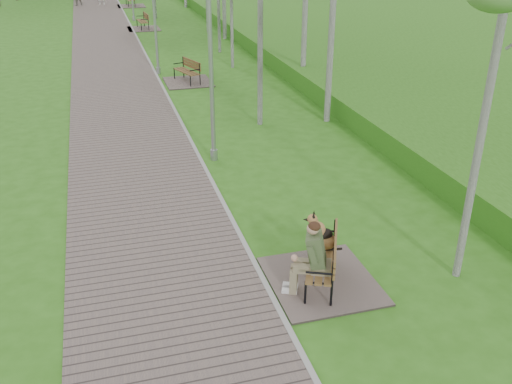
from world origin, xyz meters
TOP-DOWN VIEW (x-y plane):
  - ground at (0.00, 0.00)m, footprint 120.00×120.00m
  - walkway at (-1.75, 21.50)m, footprint 3.50×67.00m
  - kerb at (0.00, 21.50)m, footprint 0.10×67.00m
  - embankment at (12.00, 20.00)m, footprint 14.00×70.00m
  - bench_main at (0.93, -5.42)m, footprint 1.89×2.10m
  - bench_second at (1.07, 9.39)m, footprint 1.84×2.05m
  - bench_third at (0.63, 22.66)m, footprint 1.89×2.10m
  - bench_far at (0.76, 33.21)m, footprint 2.06×2.28m
  - lamp_post_near at (0.37, 0.94)m, footprint 0.20×0.20m
  - lamp_post_second at (0.13, 11.21)m, footprint 0.19×0.19m

SIDE VIEW (x-z plane):
  - ground at x=0.00m, z-range 0.00..0.00m
  - embankment at x=12.00m, z-range -0.80..0.80m
  - walkway at x=-1.75m, z-range 0.00..0.04m
  - kerb at x=0.00m, z-range 0.00..0.05m
  - bench_second at x=1.07m, z-range -0.36..0.78m
  - bench_third at x=0.63m, z-range -0.36..0.80m
  - bench_far at x=0.76m, z-range -0.39..0.87m
  - bench_main at x=0.93m, z-range -0.36..1.29m
  - lamp_post_second at x=0.13m, z-range -0.16..4.77m
  - lamp_post_near at x=0.37m, z-range -0.17..5.03m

